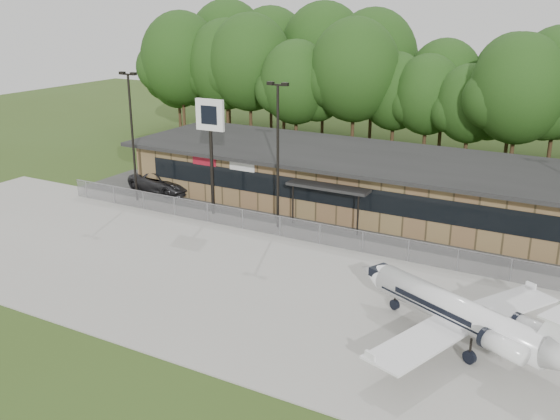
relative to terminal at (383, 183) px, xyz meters
The scene contains 11 objects.
ground 24.04m from the terminal, 89.99° to the right, with size 160.00×160.00×0.00m, color #364B1A.
apron 16.08m from the terminal, 89.99° to the right, with size 64.00×18.00×0.08m, color #9E9B93.
parking_lot 4.93m from the terminal, 89.96° to the right, with size 50.00×9.00×0.06m, color #383835.
terminal is the anchor object (origin of this frame).
fence 9.05m from the terminal, 89.98° to the right, with size 46.00×0.04×1.52m.
treeline 18.83m from the terminal, 89.99° to the left, with size 72.00×12.00×15.00m, color #183B12, non-canonical shape.
light_pole_left 19.84m from the terminal, 157.54° to the right, with size 1.55×0.30×10.23m.
light_pole_mid 9.73m from the terminal, 123.89° to the right, with size 1.55×0.30×10.23m.
business_jet 20.14m from the terminal, 59.11° to the right, with size 12.68×11.29×4.39m.
suv 18.43m from the terminal, 166.64° to the right, with size 2.90×6.30×1.75m, color #323134.
pole_sign 13.67m from the terminal, 146.42° to the right, with size 2.28×0.35×8.67m.
Camera 1 is at (15.34, -19.70, 15.21)m, focal length 40.00 mm.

